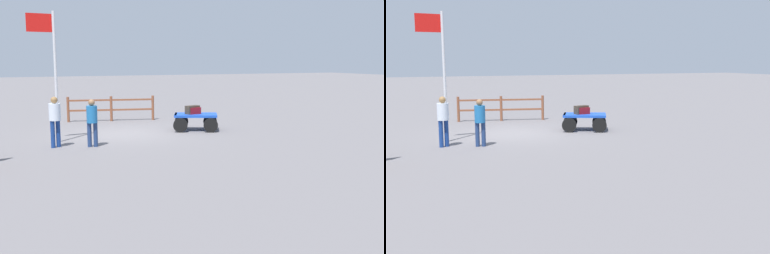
{
  "view_description": "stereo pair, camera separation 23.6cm",
  "coord_description": "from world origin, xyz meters",
  "views": [
    {
      "loc": [
        4.63,
        17.46,
        2.92
      ],
      "look_at": [
        -0.25,
        6.0,
        1.07
      ],
      "focal_mm": 43.28,
      "sensor_mm": 36.0,
      "label": 1
    },
    {
      "loc": [
        4.41,
        17.55,
        2.92
      ],
      "look_at": [
        -0.25,
        6.0,
        1.07
      ],
      "focal_mm": 43.28,
      "sensor_mm": 36.0,
      "label": 2
    }
  ],
  "objects": [
    {
      "name": "ground_plane",
      "position": [
        0.0,
        0.0,
        0.0
      ],
      "size": [
        120.0,
        120.0,
        0.0
      ],
      "primitive_type": "plane",
      "color": "slate"
    },
    {
      "name": "luggage_cart",
      "position": [
        -2.83,
        0.3,
        0.47
      ],
      "size": [
        2.12,
        1.84,
        0.68
      ],
      "color": "blue",
      "rests_on": "ground"
    },
    {
      "name": "suitcase_grey",
      "position": [
        -2.72,
        0.25,
        0.85
      ],
      "size": [
        0.63,
        0.43,
        0.34
      ],
      "color": "#392E23",
      "rests_on": "luggage_cart"
    },
    {
      "name": "suitcase_dark",
      "position": [
        -2.78,
        0.27,
        0.81
      ],
      "size": [
        0.54,
        0.39,
        0.27
      ],
      "color": "maroon",
      "rests_on": "luggage_cart"
    },
    {
      "name": "worker_lead",
      "position": [
        1.73,
        2.22,
        0.93
      ],
      "size": [
        0.43,
        0.43,
        1.59
      ],
      "color": "navy",
      "rests_on": "ground"
    },
    {
      "name": "worker_trailing",
      "position": [
        2.88,
        1.86,
        1.01
      ],
      "size": [
        0.5,
        0.5,
        1.68
      ],
      "color": "navy",
      "rests_on": "ground"
    },
    {
      "name": "flagpole",
      "position": [
        2.79,
        0.87,
        2.73
      ],
      "size": [
        0.94,
        0.14,
        4.51
      ],
      "color": "silver",
      "rests_on": "ground"
    },
    {
      "name": "wooden_fence",
      "position": [
        -0.34,
        -3.85,
        0.67
      ],
      "size": [
        3.96,
        0.9,
        1.17
      ],
      "color": "brown",
      "rests_on": "ground"
    }
  ]
}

